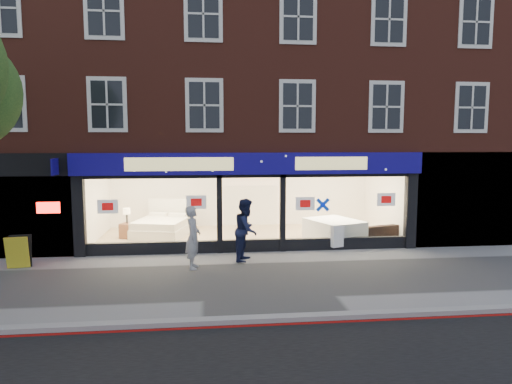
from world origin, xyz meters
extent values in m
plane|color=gray|center=(0.00, 0.00, 0.00)|extent=(120.00, 120.00, 0.00)
cube|color=#8C0A07|center=(0.00, -3.10, 0.01)|extent=(60.00, 0.10, 0.01)
cube|color=gray|center=(0.00, -2.90, 0.06)|extent=(60.00, 0.25, 0.12)
cube|color=tan|center=(0.00, 5.25, 0.05)|extent=(11.00, 4.50, 0.10)
cube|color=maroon|center=(0.00, 7.00, 6.65)|extent=(19.00, 8.00, 6.70)
cube|color=#120880|center=(0.00, 2.88, 2.95)|extent=(11.40, 0.28, 0.70)
cube|color=black|center=(0.00, 3.08, 0.20)|extent=(11.00, 0.18, 0.40)
cube|color=black|center=(-5.50, 3.05, 1.30)|extent=(0.35, 0.30, 2.60)
cube|color=black|center=(5.50, 3.05, 1.30)|extent=(0.35, 0.30, 2.60)
cube|color=white|center=(-3.25, 3.00, 1.45)|extent=(4.20, 0.02, 2.10)
cube|color=white|center=(3.25, 3.00, 1.45)|extent=(4.20, 0.02, 2.10)
cube|color=white|center=(0.00, 3.25, 1.15)|extent=(1.80, 0.02, 2.10)
cube|color=silver|center=(0.00, 7.50, 1.30)|extent=(11.00, 0.20, 2.60)
cube|color=#FFEAC6|center=(0.00, 5.25, 2.60)|extent=(11.00, 4.50, 0.12)
cube|color=black|center=(-7.60, 3.30, 1.65)|extent=(3.80, 0.60, 3.30)
cube|color=#FF140C|center=(-6.40, 2.95, 1.60)|extent=(0.70, 0.04, 0.35)
cube|color=black|center=(7.50, 3.20, 1.65)|extent=(4.00, 0.40, 3.30)
cube|color=white|center=(-3.17, 5.50, 0.28)|extent=(2.28, 2.50, 0.37)
cube|color=white|center=(-3.17, 5.50, 0.60)|extent=(2.19, 2.40, 0.26)
cube|color=white|center=(-2.89, 6.57, 0.73)|extent=(1.85, 0.60, 1.26)
cube|color=white|center=(-3.36, 6.33, 0.80)|extent=(0.74, 0.50, 0.13)
cube|color=white|center=(-2.60, 6.13, 0.80)|extent=(0.74, 0.50, 0.13)
cube|color=brown|center=(-4.40, 5.23, 0.38)|extent=(0.58, 0.58, 0.55)
cube|color=white|center=(3.10, 4.00, 0.23)|extent=(2.11, 2.33, 0.25)
cube|color=white|center=(3.10, 4.00, 0.48)|extent=(2.11, 2.33, 0.25)
cube|color=white|center=(3.10, 4.00, 0.73)|extent=(2.11, 2.33, 0.25)
imported|color=black|center=(4.60, 3.93, 0.39)|extent=(2.11, 1.26, 0.58)
cube|color=yellow|center=(-6.90, 1.81, 0.48)|extent=(0.68, 0.49, 0.96)
imported|color=#A9AAB1|center=(-1.87, 1.25, 0.91)|extent=(0.48, 0.70, 1.82)
imported|color=#161C3E|center=(-0.26, 1.95, 0.96)|extent=(1.00, 1.13, 1.92)
camera|label=1|loc=(-1.46, -11.79, 3.66)|focal=32.00mm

